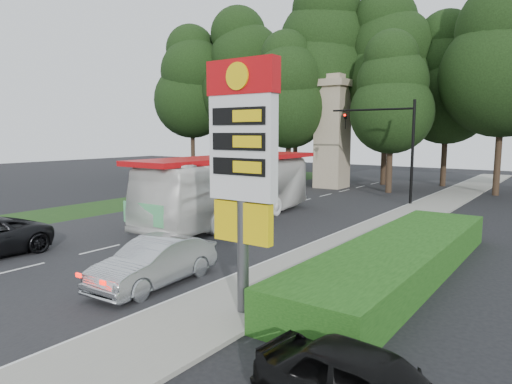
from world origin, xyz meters
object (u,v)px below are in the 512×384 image
Objects in this scene: traffic_signal_mast at (394,137)px; transit_bus at (232,189)px; gas_station_pylon at (242,153)px; sedan_silver at (155,262)px; monument at (332,131)px; streetlight_signs at (234,139)px.

transit_bus is at bearing -114.14° from traffic_signal_mast.
traffic_signal_mast is 12.98m from transit_bus.
gas_station_pylon reaches higher than transit_bus.
monument is at bearing 100.94° from sedan_silver.
traffic_signal_mast is 9.76m from monument.
transit_bus is at bearing -51.97° from streetlight_signs.
monument is at bearing 111.80° from gas_station_pylon.
monument reaches higher than streetlight_signs.
monument reaches higher than transit_bus.
sedan_silver is (7.35, -27.72, -4.33)m from monument.
streetlight_signs is 0.80× the size of monument.
streetlight_signs reaches higher than traffic_signal_mast.
traffic_signal_mast is at bearing 8.92° from streetlight_signs.
gas_station_pylon is 1.46× the size of sedan_silver.
gas_station_pylon is 0.86× the size of streetlight_signs.
traffic_signal_mast is 0.90× the size of streetlight_signs.
transit_bus is 2.81× the size of sedan_silver.
transit_bus reaches higher than sedan_silver.
streetlight_signs is 9.44m from monument.
traffic_signal_mast is (-3.52, 22.00, 0.22)m from gas_station_pylon.
gas_station_pylon is at bearing -80.91° from traffic_signal_mast.
monument is at bearing 142.00° from traffic_signal_mast.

